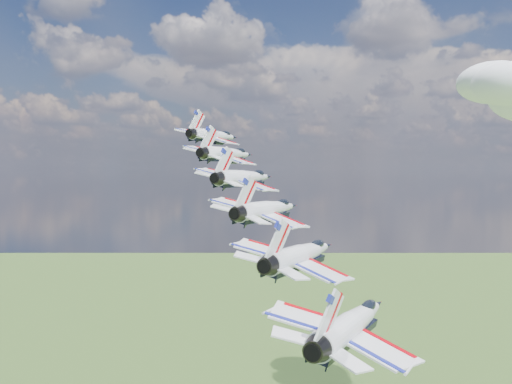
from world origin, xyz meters
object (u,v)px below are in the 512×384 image
at_px(jet_0, 215,136).
at_px(jet_4, 302,254).
at_px(jet_1, 228,154).
at_px(jet_5, 352,323).
at_px(jet_2, 245,177).
at_px(jet_3, 269,209).

distance_m(jet_0, jet_4, 46.87).
xyz_separation_m(jet_1, jet_4, (21.70, -25.84, -9.87)).
height_order(jet_4, jet_5, jet_4).
height_order(jet_0, jet_5, jet_0).
distance_m(jet_1, jet_2, 11.72).
distance_m(jet_2, jet_5, 35.16).
bearing_deg(jet_3, jet_0, 132.39).
relative_size(jet_1, jet_4, 1.00).
bearing_deg(jet_0, jet_1, -47.61).
xyz_separation_m(jet_4, jet_5, (7.23, -8.61, -3.29)).
distance_m(jet_0, jet_5, 58.59).
bearing_deg(jet_2, jet_3, -47.61).
distance_m(jet_0, jet_1, 11.72).
bearing_deg(jet_4, jet_5, -47.61).
distance_m(jet_4, jet_5, 11.72).
bearing_deg(jet_2, jet_5, -47.61).
xyz_separation_m(jet_0, jet_4, (28.93, -34.45, -13.16)).
height_order(jet_0, jet_2, jet_0).
relative_size(jet_2, jet_3, 1.00).
relative_size(jet_3, jet_4, 1.00).
distance_m(jet_3, jet_4, 11.72).
bearing_deg(jet_3, jet_4, -47.61).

